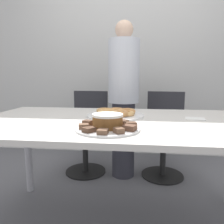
% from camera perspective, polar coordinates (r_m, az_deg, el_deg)
% --- Properties ---
extents(wall_back, '(8.00, 0.05, 2.60)m').
position_cam_1_polar(wall_back, '(2.96, 4.86, 14.11)').
color(wall_back, silver).
rests_on(wall_back, ground_plane).
extents(table, '(1.86, 1.00, 0.78)m').
position_cam_1_polar(table, '(1.39, 2.17, -5.21)').
color(table, silver).
rests_on(table, ground_plane).
extents(person_standing, '(0.31, 0.31, 1.59)m').
position_cam_1_polar(person_standing, '(2.23, 3.06, 3.92)').
color(person_standing, '#383842').
rests_on(person_standing, ground_plane).
extents(office_chair_left, '(0.49, 0.49, 0.88)m').
position_cam_1_polar(office_chair_left, '(2.45, -6.58, -5.70)').
color(office_chair_left, black).
rests_on(office_chair_left, ground_plane).
extents(office_chair_right, '(0.50, 0.50, 0.88)m').
position_cam_1_polar(office_chair_right, '(2.40, 13.40, -6.19)').
color(office_chair_right, black).
rests_on(office_chair_right, ground_plane).
extents(plate_cake, '(0.33, 0.33, 0.01)m').
position_cam_1_polar(plate_cake, '(1.12, -1.15, -4.39)').
color(plate_cake, white).
rests_on(plate_cake, table).
extents(plate_donuts, '(0.39, 0.39, 0.01)m').
position_cam_1_polar(plate_donuts, '(1.50, 0.85, -0.88)').
color(plate_donuts, white).
rests_on(plate_donuts, table).
extents(frosted_cake, '(0.16, 0.16, 0.07)m').
position_cam_1_polar(frosted_cake, '(1.11, -1.15, -2.32)').
color(frosted_cake, brown).
rests_on(frosted_cake, plate_cake).
extents(lamington_0, '(0.07, 0.07, 0.02)m').
position_cam_1_polar(lamington_0, '(1.04, -6.04, -4.59)').
color(lamington_0, '#513828').
rests_on(lamington_0, plate_cake).
extents(lamington_1, '(0.05, 0.06, 0.02)m').
position_cam_1_polar(lamington_1, '(1.00, -2.44, -5.12)').
color(lamington_1, brown).
rests_on(lamington_1, plate_cake).
extents(lamington_2, '(0.06, 0.06, 0.03)m').
position_cam_1_polar(lamington_2, '(1.01, 1.81, -4.85)').
color(lamington_2, brown).
rests_on(lamington_2, plate_cake).
extents(lamington_3, '(0.07, 0.07, 0.03)m').
position_cam_1_polar(lamington_3, '(1.06, 4.61, -4.13)').
color(lamington_3, brown).
rests_on(lamington_3, plate_cake).
extents(lamington_4, '(0.07, 0.06, 0.03)m').
position_cam_1_polar(lamington_4, '(1.13, 4.94, -3.30)').
color(lamington_4, '#513828').
rests_on(lamington_4, plate_cake).
extents(lamington_5, '(0.06, 0.06, 0.02)m').
position_cam_1_polar(lamington_5, '(1.20, 3.07, -2.68)').
color(lamington_5, '#513828').
rests_on(lamington_5, plate_cake).
extents(lamington_6, '(0.05, 0.05, 0.03)m').
position_cam_1_polar(lamington_6, '(1.23, -0.10, -2.28)').
color(lamington_6, brown).
rests_on(lamington_6, plate_cake).
extents(lamington_7, '(0.06, 0.07, 0.02)m').
position_cam_1_polar(lamington_7, '(1.22, -3.58, -2.50)').
color(lamington_7, brown).
rests_on(lamington_7, plate_cake).
extents(lamington_8, '(0.06, 0.06, 0.03)m').
position_cam_1_polar(lamington_8, '(1.18, -6.34, -2.83)').
color(lamington_8, '#513828').
rests_on(lamington_8, plate_cake).
extents(lamington_9, '(0.06, 0.05, 0.02)m').
position_cam_1_polar(lamington_9, '(1.11, -7.40, -3.71)').
color(lamington_9, brown).
rests_on(lamington_9, plate_cake).
extents(donut_0, '(0.11, 0.11, 0.04)m').
position_cam_1_polar(donut_0, '(1.50, 0.85, 0.03)').
color(donut_0, '#D18E4C').
rests_on(donut_0, plate_donuts).
extents(donut_1, '(0.12, 0.12, 0.04)m').
position_cam_1_polar(donut_1, '(1.44, 1.93, -0.42)').
color(donut_1, '#C68447').
rests_on(donut_1, plate_donuts).
extents(donut_2, '(0.10, 0.10, 0.03)m').
position_cam_1_polar(donut_2, '(1.47, 3.95, -0.37)').
color(donut_2, '#E5AD66').
rests_on(donut_2, plate_donuts).
extents(donut_3, '(0.12, 0.12, 0.03)m').
position_cam_1_polar(donut_3, '(1.54, 3.87, 0.19)').
color(donut_3, '#C68447').
rests_on(donut_3, plate_donuts).
extents(donut_4, '(0.11, 0.11, 0.04)m').
position_cam_1_polar(donut_4, '(1.57, 1.20, 0.39)').
color(donut_4, '#C68447').
rests_on(donut_4, plate_donuts).
extents(donut_5, '(0.12, 0.12, 0.03)m').
position_cam_1_polar(donut_5, '(1.60, -1.94, 0.41)').
color(donut_5, tan).
rests_on(donut_5, plate_donuts).
extents(donut_6, '(0.11, 0.11, 0.03)m').
position_cam_1_polar(donut_6, '(1.51, -1.76, -0.10)').
color(donut_6, '#E5AD66').
rests_on(donut_6, plate_donuts).
extents(donut_7, '(0.14, 0.14, 0.04)m').
position_cam_1_polar(donut_7, '(1.44, -1.11, -0.33)').
color(donut_7, tan).
rests_on(donut_7, plate_donuts).
extents(napkin, '(0.13, 0.12, 0.01)m').
position_cam_1_polar(napkin, '(1.49, 20.89, -1.66)').
color(napkin, white).
rests_on(napkin, table).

